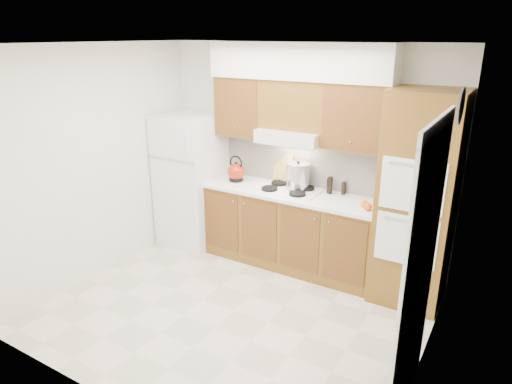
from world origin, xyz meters
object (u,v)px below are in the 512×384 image
oven_cabinet (417,201)px  stock_pot (298,175)px  fridge (192,180)px  kettle (236,172)px

oven_cabinet → stock_pot: bearing=174.7°
fridge → kettle: fridge is taller
oven_cabinet → kettle: oven_cabinet is taller
kettle → stock_pot: stock_pot is taller
oven_cabinet → stock_pot: (-1.39, 0.13, 0.01)m
oven_cabinet → kettle: 2.18m
fridge → kettle: 0.69m
fridge → kettle: bearing=5.2°
stock_pot → oven_cabinet: bearing=-5.3°
oven_cabinet → stock_pot: 1.39m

